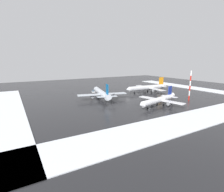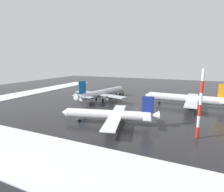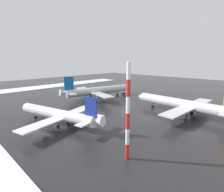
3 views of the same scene
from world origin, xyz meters
The scene contains 10 objects.
ground_plane centered at (0.00, 0.00, 0.00)m, with size 240.00×240.00×0.00m, color #232326.
snow_bank_far centered at (0.00, -50.00, 0.14)m, with size 152.00×16.00×0.27m, color white.
snow_bank_left centered at (-67.00, 0.00, 0.14)m, with size 14.00×116.00×0.27m, color white.
airplane_parked_portside centered at (-17.93, 1.68, 3.45)m, with size 29.15×34.76×10.44m.
airplane_distant_tail centered at (-0.44, -27.70, 2.96)m, with size 29.81×25.00×8.95m.
airplane_foreground_jet centered at (20.25, 4.23, 3.42)m, with size 34.84×28.87×10.35m.
pushback_tug centered at (-15.31, 19.53, 1.28)m, with size 3.69×5.08×2.50m.
ground_crew_by_nose_gear centered at (-10.32, 14.77, 0.97)m, with size 0.36×0.36×1.71m.
ground_crew_near_tug centered at (-22.08, 7.07, 0.97)m, with size 0.36×0.36×1.71m.
antenna_mast centered at (23.41, -27.71, 8.53)m, with size 0.70×0.70×17.05m.
Camera 2 is at (20.42, -73.30, 18.66)m, focal length 28.00 mm.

